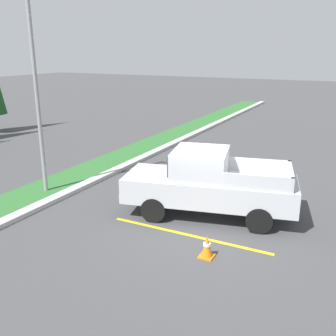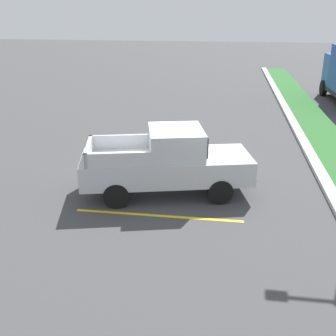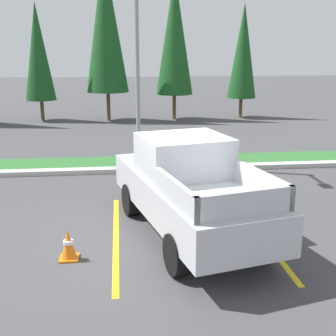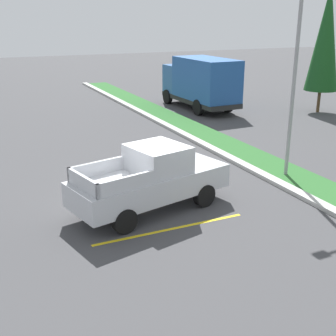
% 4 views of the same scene
% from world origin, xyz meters
% --- Properties ---
extents(ground_plane, '(120.00, 120.00, 0.00)m').
position_xyz_m(ground_plane, '(0.00, 0.00, 0.00)').
color(ground_plane, '#424244').
extents(parking_line_near, '(0.12, 4.80, 0.01)m').
position_xyz_m(parking_line_near, '(-1.23, -0.17, 0.00)').
color(parking_line_near, yellow).
rests_on(parking_line_near, ground).
extents(parking_line_far, '(0.12, 4.80, 0.01)m').
position_xyz_m(parking_line_far, '(1.87, -0.17, 0.00)').
color(parking_line_far, yellow).
rests_on(parking_line_far, ground).
extents(curb_strip, '(56.00, 0.40, 0.15)m').
position_xyz_m(curb_strip, '(0.00, 5.00, 0.07)').
color(curb_strip, '#B2B2AD').
rests_on(curb_strip, ground).
extents(grass_median, '(56.00, 1.80, 0.06)m').
position_xyz_m(grass_median, '(0.00, 6.10, 0.03)').
color(grass_median, '#2D662D').
rests_on(grass_median, ground).
extents(pickup_truck_main, '(3.05, 5.52, 2.10)m').
position_xyz_m(pickup_truck_main, '(0.30, -0.12, 1.04)').
color(pickup_truck_main, black).
rests_on(pickup_truck_main, ground).
extents(street_light, '(0.24, 1.49, 7.22)m').
position_xyz_m(street_light, '(-0.45, 5.75, 4.17)').
color(street_light, gray).
rests_on(street_light, ground).
extents(traffic_cone, '(0.36, 0.36, 0.60)m').
position_xyz_m(traffic_cone, '(-2.11, -1.07, 0.29)').
color(traffic_cone, orange).
rests_on(traffic_cone, ground).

